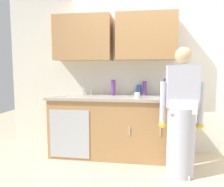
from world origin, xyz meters
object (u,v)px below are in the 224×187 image
at_px(person_at_sink, 181,122).
at_px(bottle_water_short, 139,90).
at_px(sink, 84,97).
at_px(bottle_cleaner_spray, 172,88).
at_px(bottle_dish_liquid, 145,88).
at_px(cup_by_sink, 137,95).
at_px(knife_on_counter, 59,97).
at_px(bottle_soap, 113,88).
at_px(bottle_water_tall, 166,87).
at_px(sponge, 137,96).

relative_size(person_at_sink, bottle_water_short, 9.77).
height_order(sink, bottle_cleaner_spray, sink).
height_order(bottle_dish_liquid, bottle_cleaner_spray, bottle_cleaner_spray).
bearing_deg(cup_by_sink, person_at_sink, -30.83).
xyz_separation_m(sink, bottle_cleaner_spray, (1.39, 0.20, 0.15)).
bearing_deg(cup_by_sink, knife_on_counter, -179.75).
bearing_deg(sink, bottle_soap, 16.20).
bearing_deg(bottle_water_tall, sink, -173.47).
xyz_separation_m(bottle_water_short, bottle_water_tall, (0.42, -0.08, 0.05)).
height_order(bottle_cleaner_spray, sponge, bottle_cleaner_spray).
xyz_separation_m(bottle_cleaner_spray, knife_on_counter, (-1.72, -0.40, -0.13)).
height_order(bottle_water_tall, cup_by_sink, bottle_water_tall).
relative_size(bottle_cleaner_spray, sponge, 2.39).
height_order(sink, person_at_sink, person_at_sink).
relative_size(bottle_soap, knife_on_counter, 1.05).
xyz_separation_m(sink, bottle_dish_liquid, (0.96, 0.19, 0.13)).
relative_size(bottle_water_tall, cup_by_sink, 3.27).
relative_size(sink, bottle_cleaner_spray, 1.90).
relative_size(bottle_water_short, sponge, 1.51).
xyz_separation_m(person_at_sink, bottle_soap, (-0.95, 0.67, 0.37)).
bearing_deg(cup_by_sink, sponge, 93.31).
xyz_separation_m(bottle_water_tall, bottle_cleaner_spray, (0.11, 0.05, -0.01)).
distance_m(person_at_sink, bottle_water_short, 0.99).
bearing_deg(bottle_water_short, sink, -165.54).
bearing_deg(bottle_water_tall, bottle_dish_liquid, 171.50).
distance_m(sink, person_at_sink, 1.53).
distance_m(bottle_water_tall, knife_on_counter, 1.65).
bearing_deg(bottle_soap, bottle_dish_liquid, 7.06).
xyz_separation_m(bottle_soap, knife_on_counter, (-0.79, -0.34, -0.12)).
bearing_deg(bottle_dish_liquid, sponge, -124.29).
relative_size(bottle_soap, bottle_cleaner_spray, 0.96).
distance_m(bottle_water_short, sponge, 0.22).
bearing_deg(bottle_soap, sponge, -16.61).
xyz_separation_m(person_at_sink, bottle_dish_liquid, (-0.45, 0.73, 0.36)).
height_order(sink, bottle_soap, sink).
height_order(bottle_soap, sponge, bottle_soap).
bearing_deg(sponge, bottle_dish_liquid, 55.71).
height_order(person_at_sink, sponge, person_at_sink).
xyz_separation_m(cup_by_sink, knife_on_counter, (-1.18, -0.01, -0.04)).
distance_m(bottle_cleaner_spray, knife_on_counter, 1.77).
distance_m(person_at_sink, knife_on_counter, 1.79).
relative_size(cup_by_sink, knife_on_counter, 0.35).
bearing_deg(bottle_cleaner_spray, bottle_water_tall, -154.65).
xyz_separation_m(sink, sponge, (0.84, 0.02, 0.03)).
bearing_deg(sink, person_at_sink, -20.65).
bearing_deg(bottle_water_short, bottle_cleaner_spray, -2.66).
bearing_deg(sponge, person_at_sink, -43.92).
bearing_deg(sponge, cup_by_sink, -86.69).
bearing_deg(cup_by_sink, bottle_water_short, 87.97).
xyz_separation_m(sink, bottle_water_tall, (1.28, 0.15, 0.15)).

